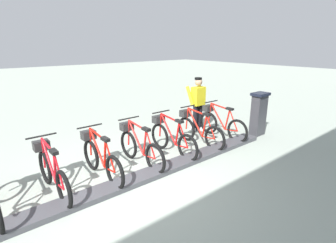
{
  "coord_description": "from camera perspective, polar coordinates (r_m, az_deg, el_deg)",
  "views": [
    {
      "loc": [
        -4.03,
        2.29,
        2.65
      ],
      "look_at": [
        0.5,
        -1.49,
        0.9
      ],
      "focal_mm": 28.26,
      "sensor_mm": 36.0,
      "label": 1
    }
  ],
  "objects": [
    {
      "name": "bike_docked_4",
      "position": [
        5.57,
        -14.43,
        -7.54
      ],
      "size": [
        1.72,
        0.54,
        1.02
      ],
      "color": "black",
      "rests_on": "ground"
    },
    {
      "name": "bike_docked_5",
      "position": [
        5.29,
        -23.77,
        -9.83
      ],
      "size": [
        1.72,
        0.54,
        1.02
      ],
      "color": "black",
      "rests_on": "ground"
    },
    {
      "name": "ground_plane",
      "position": [
        5.34,
        -9.1,
        -13.45
      ],
      "size": [
        60.0,
        60.0,
        0.0
      ],
      "primitive_type": "plane",
      "color": "#9EA89B"
    },
    {
      "name": "payment_kiosk",
      "position": [
        8.25,
        18.94,
        1.68
      ],
      "size": [
        0.36,
        0.52,
        1.28
      ],
      "color": "#38383D",
      "rests_on": "ground"
    },
    {
      "name": "bike_docked_0",
      "position": [
        7.81,
        11.25,
        -0.34
      ],
      "size": [
        1.72,
        0.54,
        1.02
      ],
      "color": "black",
      "rests_on": "ground"
    },
    {
      "name": "dock_rail_base",
      "position": [
        5.32,
        -9.13,
        -12.98
      ],
      "size": [
        0.44,
        8.34,
        0.1
      ],
      "primitive_type": "cube",
      "color": "#47474C",
      "rests_on": "ground"
    },
    {
      "name": "bike_docked_3",
      "position": [
        5.98,
        -6.27,
        -5.37
      ],
      "size": [
        1.72,
        0.54,
        1.02
      ],
      "color": "black",
      "rests_on": "ground"
    },
    {
      "name": "bike_docked_1",
      "position": [
        7.13,
        6.43,
        -1.75
      ],
      "size": [
        1.72,
        0.54,
        1.02
      ],
      "color": "black",
      "rests_on": "ground"
    },
    {
      "name": "bike_docked_2",
      "position": [
        6.51,
        0.65,
        -3.42
      ],
      "size": [
        1.72,
        0.54,
        1.02
      ],
      "color": "black",
      "rests_on": "ground"
    },
    {
      "name": "worker_near_rack",
      "position": [
        8.23,
        6.44,
        4.19
      ],
      "size": [
        0.46,
        0.62,
        1.66
      ],
      "color": "white",
      "rests_on": "ground"
    }
  ]
}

